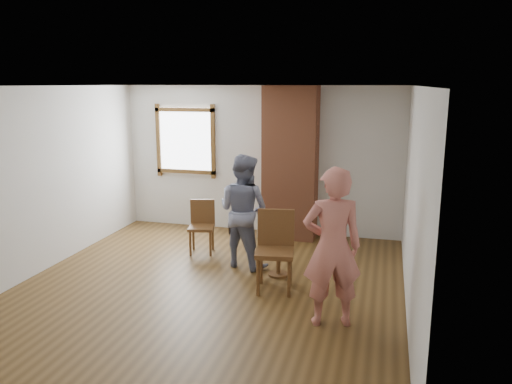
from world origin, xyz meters
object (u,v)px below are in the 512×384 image
(side_table, at_px, (279,248))
(stoneware_crock, at_px, (268,223))
(person_pink, at_px, (332,247))
(dining_chair_left, at_px, (202,223))
(dining_chair_right, at_px, (275,246))
(man, at_px, (243,211))

(side_table, bearing_deg, stoneware_crock, 108.23)
(stoneware_crock, relative_size, person_pink, 0.27)
(dining_chair_left, relative_size, dining_chair_right, 0.80)
(man, relative_size, person_pink, 0.93)
(side_table, bearing_deg, dining_chair_left, 153.50)
(dining_chair_left, bearing_deg, stoneware_crock, 38.09)
(dining_chair_right, bearing_deg, side_table, 87.58)
(side_table, relative_size, person_pink, 0.34)
(side_table, bearing_deg, dining_chair_right, -83.70)
(side_table, height_order, man, man)
(dining_chair_right, bearing_deg, dining_chair_left, 133.32)
(stoneware_crock, bearing_deg, man, -90.70)
(man, bearing_deg, dining_chair_right, 151.30)
(side_table, relative_size, man, 0.36)
(dining_chair_left, distance_m, person_pink, 3.01)
(stoneware_crock, bearing_deg, dining_chair_right, -74.06)
(man, bearing_deg, side_table, 174.25)
(dining_chair_left, relative_size, side_table, 1.38)
(dining_chair_left, xyz_separation_m, side_table, (1.39, -0.70, -0.06))
(stoneware_crock, distance_m, dining_chair_right, 2.26)
(side_table, xyz_separation_m, man, (-0.59, 0.27, 0.42))
(stoneware_crock, xyz_separation_m, dining_chair_left, (-0.83, -1.03, 0.22))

